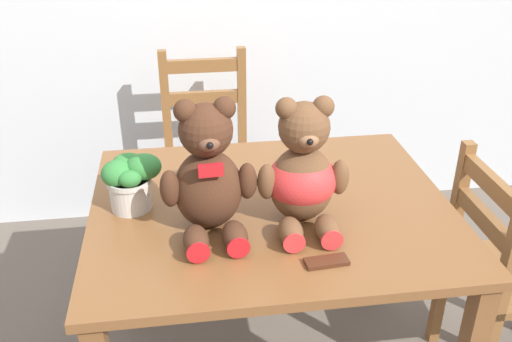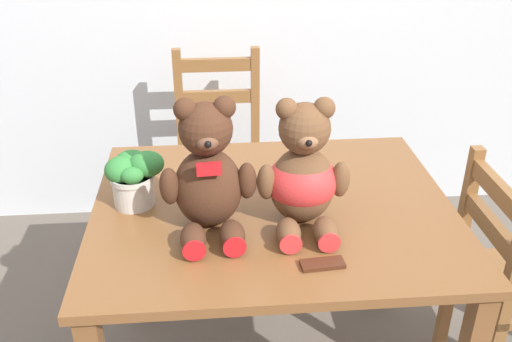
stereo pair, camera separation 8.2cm
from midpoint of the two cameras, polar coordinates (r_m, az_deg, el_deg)
dining_table at (r=1.87m, az=2.93°, el=-6.32°), size 1.13×0.94×0.77m
wooden_chair_behind at (r=2.71m, az=-2.77°, el=0.86°), size 0.40×0.44×0.99m
teddy_bear_left at (r=1.62m, az=-3.38°, el=-0.40°), size 0.28×0.28×0.40m
teddy_bear_right at (r=1.66m, az=6.15°, el=-0.46°), size 0.27×0.28×0.39m
potted_plant at (r=1.79m, az=-10.90°, el=-0.53°), size 0.18×0.15×0.18m
chocolate_bar at (r=1.56m, az=8.19°, el=-9.21°), size 0.12×0.06×0.01m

